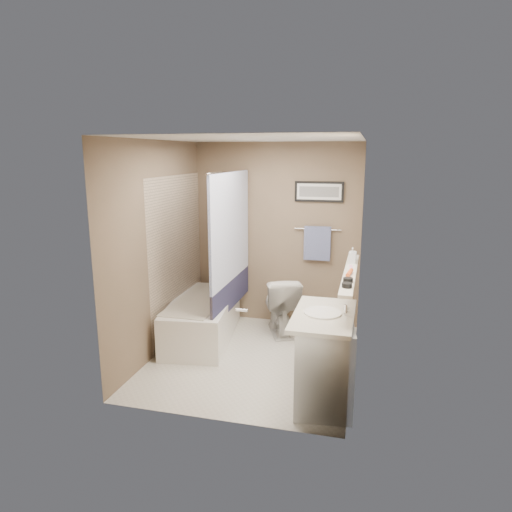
% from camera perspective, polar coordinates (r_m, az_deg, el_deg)
% --- Properties ---
extents(ground, '(2.50, 2.50, 0.00)m').
position_cam_1_polar(ground, '(5.26, -0.41, -12.68)').
color(ground, silver).
rests_on(ground, ground).
extents(ceiling, '(2.20, 2.50, 0.04)m').
position_cam_1_polar(ceiling, '(4.75, -0.46, 14.23)').
color(ceiling, silver).
rests_on(ceiling, wall_back).
extents(wall_back, '(2.20, 0.04, 2.40)m').
position_cam_1_polar(wall_back, '(6.04, 2.54, 2.65)').
color(wall_back, brown).
rests_on(wall_back, ground).
extents(wall_front, '(2.20, 0.04, 2.40)m').
position_cam_1_polar(wall_front, '(3.73, -5.26, -3.78)').
color(wall_front, brown).
rests_on(wall_front, ground).
extents(wall_left, '(0.04, 2.50, 2.40)m').
position_cam_1_polar(wall_left, '(5.24, -11.94, 0.83)').
color(wall_left, brown).
rests_on(wall_left, ground).
extents(wall_right, '(0.04, 2.50, 2.40)m').
position_cam_1_polar(wall_right, '(4.71, 12.36, -0.51)').
color(wall_right, brown).
rests_on(wall_right, ground).
extents(tile_surround, '(0.02, 1.55, 2.00)m').
position_cam_1_polar(tile_surround, '(5.73, -9.77, -0.12)').
color(tile_surround, '#BFA990').
rests_on(tile_surround, wall_left).
extents(curtain_rod, '(0.02, 1.55, 0.02)m').
position_cam_1_polar(curtain_rod, '(5.34, -3.28, 10.50)').
color(curtain_rod, silver).
rests_on(curtain_rod, wall_left).
extents(curtain_upper, '(0.03, 1.45, 1.28)m').
position_cam_1_polar(curtain_upper, '(5.41, -3.20, 3.61)').
color(curtain_upper, white).
rests_on(curtain_upper, curtain_rod).
extents(curtain_lower, '(0.03, 1.45, 0.36)m').
position_cam_1_polar(curtain_lower, '(5.60, -3.09, -4.71)').
color(curtain_lower, '#272748').
rests_on(curtain_lower, curtain_rod).
extents(mirror, '(0.02, 1.60, 1.00)m').
position_cam_1_polar(mirror, '(4.49, 12.67, 4.28)').
color(mirror, silver).
rests_on(mirror, wall_right).
extents(shelf, '(0.12, 1.60, 0.03)m').
position_cam_1_polar(shelf, '(4.59, 11.67, -2.11)').
color(shelf, silver).
rests_on(shelf, wall_right).
extents(towel_bar, '(0.60, 0.02, 0.02)m').
position_cam_1_polar(towel_bar, '(5.92, 7.74, 3.33)').
color(towel_bar, silver).
rests_on(towel_bar, wall_back).
extents(towel, '(0.34, 0.05, 0.44)m').
position_cam_1_polar(towel, '(5.93, 7.66, 1.58)').
color(towel, '#8592C2').
rests_on(towel, towel_bar).
extents(art_frame, '(0.62, 0.02, 0.26)m').
position_cam_1_polar(art_frame, '(5.88, 7.90, 7.97)').
color(art_frame, black).
rests_on(art_frame, wall_back).
extents(art_mat, '(0.56, 0.00, 0.20)m').
position_cam_1_polar(art_mat, '(5.87, 7.88, 7.96)').
color(art_mat, white).
rests_on(art_mat, art_frame).
extents(art_image, '(0.50, 0.00, 0.13)m').
position_cam_1_polar(art_image, '(5.86, 7.88, 7.96)').
color(art_image, '#595959').
rests_on(art_image, art_mat).
extents(door, '(0.80, 0.02, 2.00)m').
position_cam_1_polar(door, '(3.64, 3.00, -7.48)').
color(door, silver).
rests_on(door, wall_front).
extents(door_handle, '(0.10, 0.02, 0.02)m').
position_cam_1_polar(door_handle, '(3.76, -1.81, -6.79)').
color(door_handle, silver).
rests_on(door_handle, door).
extents(bathtub, '(0.89, 1.58, 0.50)m').
position_cam_1_polar(bathtub, '(5.73, -6.71, -7.84)').
color(bathtub, white).
rests_on(bathtub, ground).
extents(tub_rim, '(0.56, 1.36, 0.02)m').
position_cam_1_polar(tub_rim, '(5.65, -6.77, -5.47)').
color(tub_rim, beige).
rests_on(tub_rim, bathtub).
extents(toilet, '(0.66, 0.83, 0.75)m').
position_cam_1_polar(toilet, '(5.85, 3.05, -6.07)').
color(toilet, silver).
rests_on(toilet, ground).
extents(vanity, '(0.60, 0.95, 0.80)m').
position_cam_1_polar(vanity, '(4.36, 8.42, -12.59)').
color(vanity, white).
rests_on(vanity, ground).
extents(countertop, '(0.54, 0.96, 0.04)m').
position_cam_1_polar(countertop, '(4.20, 8.47, -7.39)').
color(countertop, beige).
rests_on(countertop, vanity).
extents(sink_basin, '(0.34, 0.34, 0.01)m').
position_cam_1_polar(sink_basin, '(4.19, 8.34, -7.02)').
color(sink_basin, white).
rests_on(sink_basin, countertop).
extents(faucet_spout, '(0.02, 0.02, 0.10)m').
position_cam_1_polar(faucet_spout, '(4.17, 11.12, -6.65)').
color(faucet_spout, white).
rests_on(faucet_spout, countertop).
extents(faucet_knob, '(0.05, 0.05, 0.05)m').
position_cam_1_polar(faucet_knob, '(4.27, 11.19, -6.47)').
color(faucet_knob, silver).
rests_on(faucet_knob, countertop).
extents(candle_bowl_near, '(0.09, 0.09, 0.04)m').
position_cam_1_polar(candle_bowl_near, '(4.05, 11.29, -3.59)').
color(candle_bowl_near, black).
rests_on(candle_bowl_near, shelf).
extents(candle_bowl_far, '(0.09, 0.09, 0.04)m').
position_cam_1_polar(candle_bowl_far, '(4.21, 11.43, -2.96)').
color(candle_bowl_far, black).
rests_on(candle_bowl_far, shelf).
extents(hair_brush_front, '(0.06, 0.22, 0.04)m').
position_cam_1_polar(hair_brush_front, '(4.46, 11.61, -2.05)').
color(hair_brush_front, '#DA541E').
rests_on(hair_brush_front, shelf).
extents(pink_comb, '(0.05, 0.16, 0.01)m').
position_cam_1_polar(pink_comb, '(4.77, 11.79, -1.34)').
color(pink_comb, pink).
rests_on(pink_comb, shelf).
extents(glass_jar, '(0.08, 0.08, 0.10)m').
position_cam_1_polar(glass_jar, '(5.07, 11.99, 0.02)').
color(glass_jar, white).
rests_on(glass_jar, shelf).
extents(soap_bottle, '(0.08, 0.08, 0.17)m').
position_cam_1_polar(soap_bottle, '(4.94, 11.95, 0.08)').
color(soap_bottle, '#999999').
rests_on(soap_bottle, shelf).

